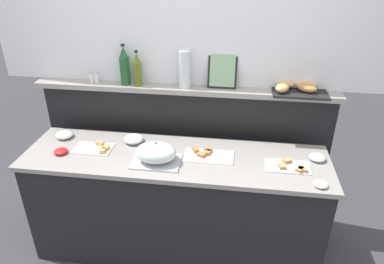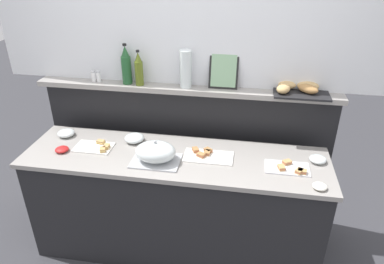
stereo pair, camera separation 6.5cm
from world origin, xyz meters
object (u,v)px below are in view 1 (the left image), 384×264
(sandwich_platter_side, at_px, (207,155))
(sandwich_platter_front, at_px, (95,148))
(sandwich_platter_rear, at_px, (289,166))
(bread_basket, at_px, (296,88))
(glass_bowl_small, at_px, (64,135))
(framed_picture, at_px, (222,71))
(glass_bowl_large, at_px, (134,139))
(glass_bowl_medium, at_px, (317,157))
(serving_cloche, at_px, (156,153))
(olive_oil_bottle, at_px, (137,70))
(condiment_bowl_cream, at_px, (61,151))
(wine_bottle_green, at_px, (125,67))
(water_carafe, at_px, (185,69))
(condiment_bowl_red, at_px, (321,184))
(pepper_shaker, at_px, (96,78))
(salt_shaker, at_px, (91,77))

(sandwich_platter_side, relative_size, sandwich_platter_front, 1.26)
(sandwich_platter_rear, bearing_deg, bread_basket, 84.20)
(sandwich_platter_rear, distance_m, glass_bowl_small, 1.73)
(framed_picture, bearing_deg, sandwich_platter_front, -154.32)
(glass_bowl_large, bearing_deg, sandwich_platter_rear, -9.71)
(glass_bowl_medium, distance_m, glass_bowl_small, 1.92)
(serving_cloche, bearing_deg, olive_oil_bottle, 116.22)
(sandwich_platter_side, relative_size, framed_picture, 1.33)
(glass_bowl_medium, distance_m, condiment_bowl_cream, 1.85)
(sandwich_platter_side, relative_size, serving_cloche, 1.04)
(sandwich_platter_rear, height_order, serving_cloche, serving_cloche)
(glass_bowl_medium, bearing_deg, sandwich_platter_rear, -148.23)
(sandwich_platter_side, height_order, glass_bowl_medium, glass_bowl_medium)
(wine_bottle_green, distance_m, water_carafe, 0.47)
(glass_bowl_medium, height_order, condiment_bowl_red, glass_bowl_medium)
(glass_bowl_medium, xyz_separation_m, bread_basket, (-0.16, 0.33, 0.39))
(serving_cloche, xyz_separation_m, framed_picture, (0.41, 0.54, 0.44))
(sandwich_platter_rear, relative_size, framed_picture, 1.12)
(pepper_shaker, xyz_separation_m, bread_basket, (1.54, 0.01, -0.01))
(condiment_bowl_cream, relative_size, salt_shaker, 1.15)
(sandwich_platter_side, distance_m, glass_bowl_large, 0.60)
(salt_shaker, bearing_deg, sandwich_platter_rear, -16.12)
(olive_oil_bottle, distance_m, bread_basket, 1.20)
(glass_bowl_large, distance_m, water_carafe, 0.66)
(serving_cloche, relative_size, condiment_bowl_red, 3.68)
(sandwich_platter_rear, bearing_deg, sandwich_platter_side, 173.09)
(sandwich_platter_rear, distance_m, condiment_bowl_cream, 1.64)
(sandwich_platter_front, height_order, water_carafe, water_carafe)
(sandwich_platter_front, bearing_deg, glass_bowl_small, 155.58)
(glass_bowl_large, relative_size, wine_bottle_green, 0.48)
(framed_picture, bearing_deg, water_carafe, -172.30)
(bread_basket, bearing_deg, sandwich_platter_side, -147.64)
(sandwich_platter_side, xyz_separation_m, bread_basket, (0.62, 0.39, 0.40))
(sandwich_platter_front, distance_m, pepper_shaker, 0.58)
(sandwich_platter_front, relative_size, water_carafe, 0.99)
(water_carafe, bearing_deg, pepper_shaker, 180.00)
(sandwich_platter_side, xyz_separation_m, condiment_bowl_red, (0.75, -0.26, 0.01))
(wine_bottle_green, bearing_deg, framed_picture, 2.77)
(sandwich_platter_rear, distance_m, glass_bowl_medium, 0.24)
(bread_basket, bearing_deg, sandwich_platter_rear, -95.80)
(framed_picture, bearing_deg, condiment_bowl_red, -44.51)
(olive_oil_bottle, bearing_deg, framed_picture, 4.76)
(glass_bowl_medium, xyz_separation_m, framed_picture, (-0.71, 0.36, 0.49))
(sandwich_platter_rear, distance_m, pepper_shaker, 1.62)
(condiment_bowl_cream, relative_size, pepper_shaker, 1.15)
(olive_oil_bottle, distance_m, framed_picture, 0.65)
(sandwich_platter_side, xyz_separation_m, glass_bowl_large, (-0.58, 0.13, 0.02))
(water_carafe, bearing_deg, olive_oil_bottle, -177.56)
(salt_shaker, xyz_separation_m, water_carafe, (0.75, 0.00, 0.10))
(glass_bowl_large, distance_m, condiment_bowl_cream, 0.54)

